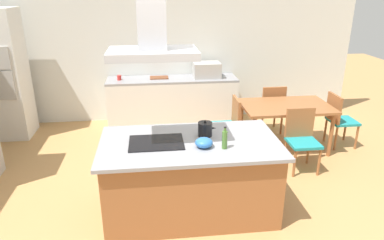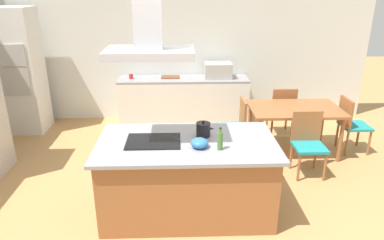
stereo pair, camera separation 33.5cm
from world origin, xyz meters
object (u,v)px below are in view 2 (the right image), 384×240
at_px(chair_at_right_end, 350,121).
at_px(dining_table, 295,113).
at_px(countertop_microwave, 218,70).
at_px(cutting_board, 170,77).
at_px(coffee_mug_red, 131,76).
at_px(wall_oven_stack, 20,72).
at_px(chair_at_left_end, 236,123).
at_px(chair_facing_back_wall, 282,108).
at_px(mixing_bowl, 200,143).
at_px(tea_kettle, 203,130).
at_px(chair_facing_island, 308,139).
at_px(olive_oil_bottle, 220,140).
at_px(cooktop, 153,141).
at_px(range_hood, 149,31).

bearing_deg(chair_at_right_end, dining_table, 180.00).
distance_m(countertop_microwave, cutting_board, 0.91).
height_order(coffee_mug_red, chair_at_right_end, coffee_mug_red).
distance_m(countertop_microwave, wall_oven_stack, 3.56).
distance_m(wall_oven_stack, chair_at_left_end, 3.91).
distance_m(countertop_microwave, chair_facing_back_wall, 1.37).
relative_size(mixing_bowl, dining_table, 0.14).
xyz_separation_m(chair_facing_back_wall, chair_at_right_end, (0.92, -0.67, 0.00)).
height_order(mixing_bowl, dining_table, mixing_bowl).
xyz_separation_m(tea_kettle, mixing_bowl, (-0.06, -0.31, -0.03)).
xyz_separation_m(cutting_board, wall_oven_stack, (-2.65, -0.28, 0.19)).
bearing_deg(coffee_mug_red, chair_facing_island, -36.49).
xyz_separation_m(tea_kettle, olive_oil_bottle, (0.15, -0.36, 0.02)).
relative_size(countertop_microwave, coffee_mug_red, 5.56).
distance_m(cutting_board, wall_oven_stack, 2.67).
bearing_deg(coffee_mug_red, wall_oven_stack, -173.58).
height_order(dining_table, chair_at_right_end, chair_at_right_end).
xyz_separation_m(olive_oil_bottle, chair_at_left_end, (0.46, 1.76, -0.50)).
relative_size(mixing_bowl, coffee_mug_red, 2.14).
height_order(cutting_board, dining_table, cutting_board).
distance_m(coffee_mug_red, dining_table, 3.02).
relative_size(countertop_microwave, chair_facing_island, 0.56).
bearing_deg(cooktop, chair_at_left_end, 52.55).
distance_m(olive_oil_bottle, chair_at_right_end, 2.93).
distance_m(coffee_mug_red, range_hood, 3.15).
height_order(olive_oil_bottle, chair_at_left_end, olive_oil_bottle).
height_order(countertop_microwave, chair_at_left_end, countertop_microwave).
bearing_deg(cooktop, chair_facing_island, 22.58).
bearing_deg(cooktop, olive_oil_bottle, -17.28).
distance_m(tea_kettle, countertop_microwave, 2.78).
height_order(wall_oven_stack, chair_at_right_end, wall_oven_stack).
bearing_deg(cooktop, cutting_board, 87.55).
relative_size(olive_oil_bottle, chair_facing_back_wall, 0.28).
bearing_deg(chair_at_left_end, coffee_mug_red, 143.27).
relative_size(cooktop, mixing_bowl, 3.12).
bearing_deg(wall_oven_stack, chair_at_right_end, -11.36).
bearing_deg(chair_facing_island, chair_facing_back_wall, 90.00).
xyz_separation_m(chair_facing_island, chair_at_right_end, (0.92, 0.67, 0.00)).
bearing_deg(chair_at_right_end, cooktop, -152.96).
height_order(olive_oil_bottle, mixing_bowl, olive_oil_bottle).
xyz_separation_m(cooktop, chair_at_right_end, (3.01, 1.53, -0.40)).
distance_m(dining_table, chair_facing_back_wall, 0.68).
distance_m(wall_oven_stack, chair_at_right_end, 5.67).
bearing_deg(chair_facing_island, cutting_board, 133.64).
bearing_deg(chair_facing_back_wall, range_hood, -133.54).
xyz_separation_m(dining_table, chair_facing_back_wall, (-0.00, 0.67, -0.16)).
bearing_deg(chair_facing_island, olive_oil_bottle, -141.44).
height_order(olive_oil_bottle, cutting_board, olive_oil_bottle).
xyz_separation_m(cooktop, countertop_microwave, (1.02, 2.88, 0.13)).
height_order(dining_table, chair_facing_back_wall, chair_facing_back_wall).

